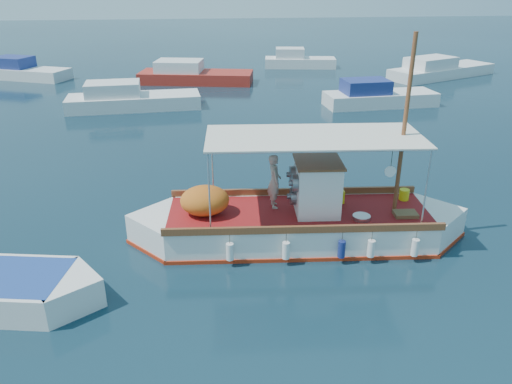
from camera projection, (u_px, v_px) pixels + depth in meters
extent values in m
plane|color=black|center=(273.00, 234.00, 15.41)|extent=(160.00, 160.00, 0.00)
cube|color=white|center=(298.00, 229.00, 14.95)|extent=(7.81, 3.08, 1.12)
cube|color=white|center=(170.00, 231.00, 14.80)|extent=(2.55, 2.55, 1.12)
cube|color=white|center=(424.00, 226.00, 15.11)|extent=(2.55, 2.55, 1.12)
cube|color=#B02B11|center=(298.00, 239.00, 15.09)|extent=(7.92, 3.17, 0.18)
cube|color=maroon|center=(299.00, 213.00, 14.74)|extent=(7.79, 2.87, 0.06)
cube|color=brown|center=(294.00, 191.00, 15.86)|extent=(7.74, 0.64, 0.20)
cube|color=brown|center=(305.00, 229.00, 13.51)|extent=(7.74, 0.64, 0.20)
cube|color=white|center=(317.00, 188.00, 14.44)|extent=(1.31, 1.41, 1.53)
cube|color=brown|center=(319.00, 162.00, 14.12)|extent=(1.42, 1.52, 0.06)
cylinder|color=slate|center=(296.00, 183.00, 13.99)|extent=(0.26, 0.52, 0.51)
cylinder|color=slate|center=(293.00, 174.00, 14.59)|extent=(0.26, 0.52, 0.51)
cylinder|color=slate|center=(294.00, 196.00, 14.52)|extent=(0.26, 0.52, 0.51)
cylinder|color=brown|center=(404.00, 127.00, 13.82)|extent=(0.13, 0.13, 5.10)
cylinder|color=brown|center=(374.00, 142.00, 13.95)|extent=(1.84, 0.21, 0.08)
cylinder|color=silver|center=(212.00, 164.00, 15.19)|extent=(0.05, 0.05, 2.29)
cylinder|color=silver|center=(209.00, 193.00, 13.14)|extent=(0.05, 0.05, 2.29)
cylinder|color=silver|center=(400.00, 161.00, 15.42)|extent=(0.05, 0.05, 2.29)
cylinder|color=silver|center=(426.00, 189.00, 13.37)|extent=(0.05, 0.05, 2.29)
cube|color=beige|center=(314.00, 137.00, 13.81)|extent=(6.17, 2.86, 0.04)
ellipsoid|color=#C2631C|center=(205.00, 200.00, 14.44)|extent=(1.51, 1.31, 0.86)
cube|color=yellow|center=(340.00, 197.00, 15.21)|extent=(0.27, 0.20, 0.41)
cylinder|color=yellow|center=(404.00, 195.00, 15.45)|extent=(0.33, 0.33, 0.35)
cube|color=brown|center=(405.00, 214.00, 14.45)|extent=(0.69, 0.50, 0.12)
cylinder|color=#B2B2B2|center=(361.00, 217.00, 14.26)|extent=(0.54, 0.54, 0.12)
cylinder|color=white|center=(390.00, 172.00, 13.17)|extent=(0.31, 0.05, 0.31)
cylinder|color=white|center=(230.00, 252.00, 13.52)|extent=(0.22, 0.22, 0.49)
cylinder|color=navy|center=(342.00, 249.00, 13.65)|extent=(0.22, 0.22, 0.49)
cylinder|color=white|center=(415.00, 247.00, 13.73)|extent=(0.22, 0.22, 0.49)
imported|color=#A39687|center=(274.00, 181.00, 14.73)|extent=(0.42, 0.61, 1.65)
cube|color=white|center=(66.00, 295.00, 12.00)|extent=(1.96, 1.96, 1.00)
cube|color=silver|center=(135.00, 103.00, 29.57)|extent=(7.84, 3.00, 1.00)
cube|color=silver|center=(113.00, 89.00, 29.01)|extent=(3.22, 2.28, 0.80)
cube|color=#A4251B|center=(196.00, 79.00, 36.51)|extent=(8.52, 4.29, 1.00)
cube|color=silver|center=(179.00, 66.00, 36.23)|extent=(3.65, 2.95, 0.80)
cube|color=silver|center=(380.00, 101.00, 30.22)|extent=(6.82, 2.68, 1.00)
cube|color=navy|center=(366.00, 86.00, 29.68)|extent=(2.80, 2.06, 0.80)
cube|color=silver|center=(441.00, 73.00, 38.56)|extent=(9.44, 6.20, 1.00)
cube|color=silver|center=(431.00, 63.00, 37.54)|extent=(4.26, 3.54, 0.80)
cube|color=silver|center=(26.00, 75.00, 37.89)|extent=(7.05, 4.75, 1.00)
cube|color=navy|center=(13.00, 62.00, 37.79)|extent=(3.23, 2.85, 0.80)
cube|color=silver|center=(300.00, 64.00, 42.44)|extent=(6.13, 2.85, 1.00)
cube|color=silver|center=(290.00, 53.00, 42.11)|extent=(2.59, 2.03, 0.80)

